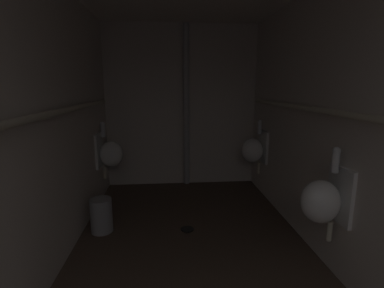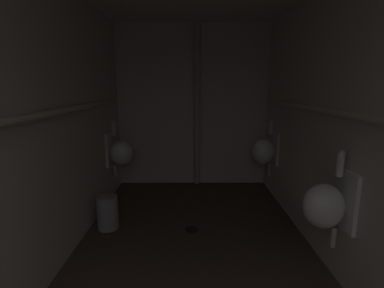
{
  "view_description": "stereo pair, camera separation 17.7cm",
  "coord_description": "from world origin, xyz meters",
  "views": [
    {
      "loc": [
        -0.21,
        0.34,
        1.49
      ],
      "look_at": [
        -0.02,
        2.52,
        1.04
      ],
      "focal_mm": 26.45,
      "sensor_mm": 36.0,
      "label": 1
    },
    {
      "loc": [
        -0.03,
        0.34,
        1.49
      ],
      "look_at": [
        -0.02,
        2.52,
        1.04
      ],
      "focal_mm": 26.45,
      "sensor_mm": 36.0,
      "label": 2
    }
  ],
  "objects": [
    {
      "name": "supply_pipe_left",
      "position": [
        -1.05,
        2.25,
        1.29
      ],
      "size": [
        0.06,
        3.94,
        0.06
      ],
      "color": "beige"
    },
    {
      "name": "supply_pipe_right",
      "position": [
        1.05,
        2.28,
        1.29
      ],
      "size": [
        0.06,
        3.98,
        0.06
      ],
      "color": "beige"
    },
    {
      "name": "urinal_right_mid",
      "position": [
        0.97,
        2.28,
        0.64
      ],
      "size": [
        0.32,
        0.3,
        0.76
      ],
      "color": "white"
    },
    {
      "name": "floor_drain",
      "position": [
        -0.02,
        3.1,
        0.0
      ],
      "size": [
        0.14,
        0.14,
        0.01
      ],
      "primitive_type": "cylinder",
      "color": "black",
      "rests_on": "ground"
    },
    {
      "name": "urinal_left_mid",
      "position": [
        -0.97,
        3.99,
        0.64
      ],
      "size": [
        0.32,
        0.3,
        0.76
      ],
      "color": "white"
    },
    {
      "name": "wall_left",
      "position": [
        -1.14,
        2.29,
        1.19
      ],
      "size": [
        0.06,
        4.69,
        2.38
      ],
      "primitive_type": "cube",
      "color": "beige",
      "rests_on": "ground"
    },
    {
      "name": "waste_bin",
      "position": [
        -0.91,
        3.14,
        0.18
      ],
      "size": [
        0.22,
        0.22,
        0.36
      ],
      "primitive_type": "cylinder",
      "color": "gray",
      "rests_on": "ground"
    },
    {
      "name": "urinal_right_far",
      "position": [
        0.97,
        4.04,
        0.64
      ],
      "size": [
        0.32,
        0.3,
        0.76
      ],
      "color": "white"
    },
    {
      "name": "wall_right",
      "position": [
        1.14,
        2.29,
        1.19
      ],
      "size": [
        0.06,
        4.69,
        2.38
      ],
      "primitive_type": "cube",
      "color": "beige",
      "rests_on": "ground"
    },
    {
      "name": "floor",
      "position": [
        0.0,
        2.29,
        -0.04
      ],
      "size": [
        2.35,
        4.69,
        0.08
      ],
      "primitive_type": "cube",
      "color": "#47382D",
      "rests_on": "ground"
    },
    {
      "name": "wall_back",
      "position": [
        0.0,
        4.6,
        1.19
      ],
      "size": [
        2.35,
        0.06,
        2.38
      ],
      "primitive_type": "cube",
      "color": "beige",
      "rests_on": "ground"
    },
    {
      "name": "standpipe_back_wall",
      "position": [
        0.07,
        4.49,
        1.19
      ],
      "size": [
        0.09,
        0.09,
        2.33
      ],
      "primitive_type": "cylinder",
      "color": "#B2B2B2",
      "rests_on": "ground"
    }
  ]
}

